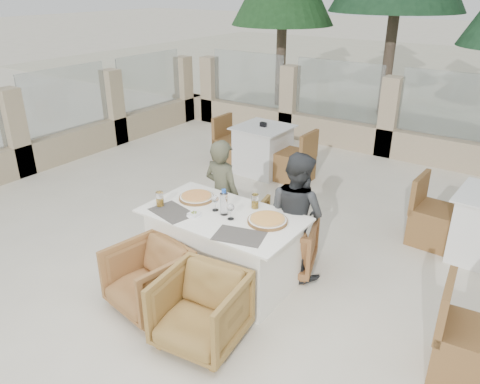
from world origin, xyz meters
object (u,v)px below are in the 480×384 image
Objects in this scene: wine_glass_centre at (215,202)px; wine_glass_near at (231,211)px; armchair_far_left at (235,222)px; diner_left at (222,195)px; olive_dish at (194,214)px; bg_table_a at (263,150)px; dining_table at (223,248)px; beer_glass_left at (160,199)px; armchair_near_left at (148,278)px; armchair_far_right at (286,243)px; pizza_right at (268,220)px; pizza_left at (196,197)px; diner_right at (297,215)px; beer_glass_right at (255,201)px; water_bottle at (224,202)px; armchair_near_right at (201,310)px.

wine_glass_centre is 0.25m from wine_glass_near.
armchair_far_left is 0.39m from diner_left.
olive_dish reaches higher than bg_table_a.
wine_glass_centre is 0.14× the size of diner_left.
armchair_far_left is (-0.32, 0.66, -0.09)m from dining_table.
bg_table_a is at bearing -64.04° from diner_left.
armchair_far_left is at bearing -64.17° from bg_table_a.
beer_glass_left is at bearing -155.17° from wine_glass_centre.
wine_glass_centre is 0.27× the size of armchair_near_left.
armchair_far_right is (0.28, 0.61, -0.57)m from wine_glass_near.
wine_glass_centre is at bearing -171.71° from pizza_right.
pizza_right is at bearing -0.92° from pizza_left.
dining_table is 0.82m from armchair_near_left.
pizza_right is 0.28× the size of diner_right.
armchair_far_left is (-0.21, 0.64, -0.56)m from wine_glass_centre.
bg_table_a is at bearing 114.94° from dining_table.
bg_table_a is at bearing 123.09° from pizza_right.
armchair_far_right is (0.84, 0.45, -0.50)m from pizza_left.
olive_dish is (-0.34, -0.15, -0.07)m from wine_glass_near.
beer_glass_right is 0.68m from diner_left.
wine_glass_near reaches higher than dining_table.
olive_dish reaches higher than armchair_near_left.
armchair_far_right is at bearing 51.08° from olive_dish.
water_bottle is 0.38× the size of armchair_near_right.
diner_left is at bearing 104.13° from armchair_near_left.
pizza_right is at bearing 13.45° from dining_table.
beer_glass_right is 1.35× the size of olive_dish.
armchair_far_right is (1.04, 0.79, -0.55)m from beer_glass_left.
pizza_right is at bearing -35.56° from beer_glass_right.
pizza_left is at bearing 66.32° from armchair_far_left.
diner_right reaches higher than armchair_near_left.
armchair_far_right is (0.52, 0.55, -0.57)m from wine_glass_centre.
dining_table is 8.70× the size of wine_glass_centre.
diner_right reaches higher than olive_dish.
diner_left is at bearing 15.66° from diner_right.
armchair_near_left is at bearing -73.39° from bg_table_a.
dining_table is at bearing -13.33° from wine_glass_centre.
beer_glass_left is at bearing -147.70° from beer_glass_right.
wine_glass_centre reaches higher than dining_table.
armchair_near_left is at bearing -105.29° from wine_glass_centre.
pizza_left is 0.52× the size of armchair_near_right.
diner_right is at bearing 82.13° from pizza_right.
beer_glass_left reaches higher than pizza_left.
diner_left reaches higher than dining_table.
beer_glass_left is 1.08m from armchair_far_left.
beer_glass_left reaches higher than armchair_far_right.
diner_left is (0.22, 0.77, -0.19)m from beer_glass_left.
armchair_near_left is (-0.78, -0.86, -0.48)m from pizza_right.
wine_glass_centre is at bearing 96.63° from armchair_far_left.
water_bottle is at bearing 37.12° from armchair_far_right.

